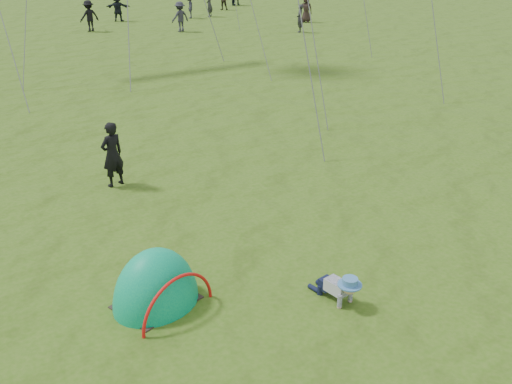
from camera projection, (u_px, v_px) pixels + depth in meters
ground at (275, 321)px, 8.86m from camera, size 140.00×140.00×0.00m
crawling_toddler at (340, 287)px, 9.22m from camera, size 0.59×0.77×0.55m
popup_tent at (157, 302)px, 9.29m from camera, size 1.76×1.58×1.92m
standing_adult at (112, 154)px, 13.26m from camera, size 0.65×0.51×1.56m
crowd_person_0 at (300, 18)px, 33.76m from camera, size 0.66×0.70×1.60m
crowd_person_3 at (180, 17)px, 33.98m from camera, size 1.18×0.76×1.73m
crowd_person_5 at (118, 8)px, 37.90m from camera, size 1.61×1.34×1.73m
crowd_person_6 at (209, 4)px, 39.96m from camera, size 0.71×0.71×1.66m
crowd_person_9 at (190, 6)px, 39.24m from camera, size 0.96×1.17×1.58m
crowd_person_10 at (306, 9)px, 37.53m from camera, size 0.92×0.97×1.66m
crowd_person_15 at (89, 16)px, 34.03m from camera, size 1.24×0.81×1.80m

